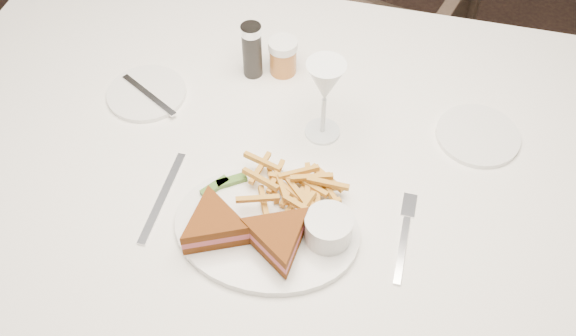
% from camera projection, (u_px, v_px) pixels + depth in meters
% --- Properties ---
extents(ground, '(5.00, 5.00, 0.00)m').
position_uv_depth(ground, '(294.00, 244.00, 1.96)').
color(ground, black).
rests_on(ground, ground).
extents(table, '(1.55, 1.04, 0.75)m').
position_uv_depth(table, '(293.00, 266.00, 1.49)').
color(table, white).
rests_on(table, ground).
extents(chair_far, '(0.74, 0.71, 0.62)m').
position_uv_depth(chair_far, '(363.00, 26.00, 2.13)').
color(chair_far, '#423328').
rests_on(chair_far, ground).
extents(table_setting, '(0.82, 0.57, 0.18)m').
position_uv_depth(table_setting, '(281.00, 177.00, 1.13)').
color(table_setting, white).
rests_on(table_setting, table).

